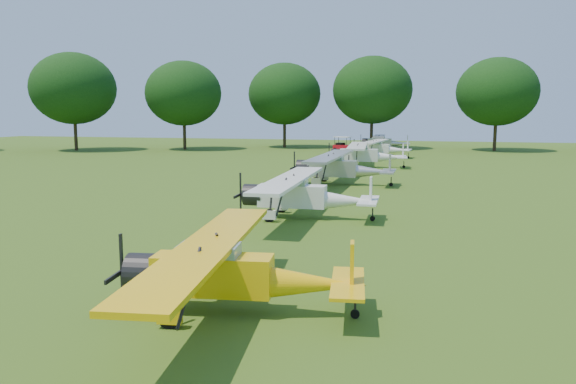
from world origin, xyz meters
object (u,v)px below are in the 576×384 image
aircraft_2 (231,269)px  golf_cart (342,146)px  aircraft_5 (365,153)px  aircraft_3 (302,193)px  aircraft_6 (380,147)px  aircraft_7 (383,141)px  aircraft_4 (340,166)px

aircraft_2 → golf_cart: aircraft_2 is taller
aircraft_5 → golf_cart: (-5.56, 21.50, -0.70)m
aircraft_3 → aircraft_6: size_ratio=1.05×
aircraft_3 → golf_cart: size_ratio=4.35×
aircraft_7 → golf_cart: bearing=-150.8°
aircraft_4 → golf_cart: (-5.35, 34.44, -0.71)m
aircraft_5 → aircraft_7: aircraft_5 is taller
aircraft_6 → aircraft_2: bearing=-83.7°
aircraft_4 → aircraft_6: bearing=89.1°
aircraft_3 → aircraft_5: aircraft_5 is taller
aircraft_2 → aircraft_7: aircraft_7 is taller
aircraft_4 → aircraft_6: aircraft_4 is taller
aircraft_2 → aircraft_3: bearing=87.6°
aircraft_4 → aircraft_5: bearing=89.3°
aircraft_3 → aircraft_4: (-0.31, 13.09, 0.08)m
aircraft_5 → aircraft_6: size_ratio=1.11×
aircraft_4 → aircraft_6: size_ratio=1.11×
aircraft_6 → aircraft_7: aircraft_7 is taller
aircraft_6 → aircraft_4: bearing=-86.0°
aircraft_4 → aircraft_5: (0.21, 12.95, -0.01)m
aircraft_5 → golf_cart: bearing=99.2°
aircraft_6 → golf_cart: size_ratio=4.16×
aircraft_2 → aircraft_6: (-1.00, 51.08, 0.03)m
aircraft_5 → aircraft_7: (-0.44, 24.79, -0.11)m
aircraft_7 → aircraft_5: bearing=-92.5°
aircraft_6 → golf_cart: bearing=126.6°
aircraft_5 → aircraft_6: (0.29, 11.91, -0.14)m
aircraft_5 → golf_cart: 22.22m
aircraft_2 → golf_cart: (-6.85, 60.67, -0.54)m
aircraft_4 → golf_cart: aircraft_4 is taller
aircraft_3 → aircraft_6: aircraft_3 is taller
aircraft_4 → aircraft_7: 37.73m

